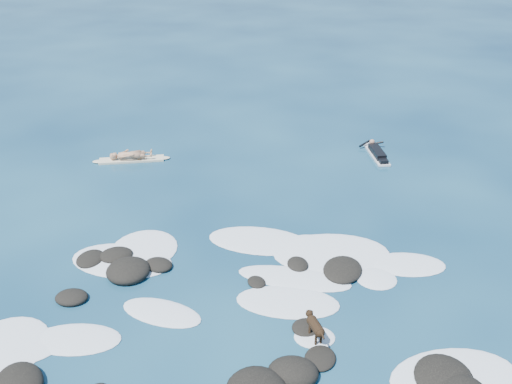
{
  "coord_description": "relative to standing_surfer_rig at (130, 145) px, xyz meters",
  "views": [
    {
      "loc": [
        1.16,
        -14.08,
        10.44
      ],
      "look_at": [
        0.86,
        4.0,
        0.9
      ],
      "focal_mm": 40.0,
      "sensor_mm": 36.0,
      "label": 1
    }
  ],
  "objects": [
    {
      "name": "paddling_surfer_rig",
      "position": [
        10.84,
        0.72,
        -0.6
      ],
      "size": [
        1.16,
        2.62,
        0.45
      ],
      "rotation": [
        0.0,
        0.0,
        1.7
      ],
      "color": "silver",
      "rests_on": "ground"
    },
    {
      "name": "ground",
      "position": [
        4.67,
        -8.55,
        -0.76
      ],
      "size": [
        160.0,
        160.0,
        0.0
      ],
      "primitive_type": "plane",
      "color": "#0A2642",
      "rests_on": "ground"
    },
    {
      "name": "breaking_foam",
      "position": [
        5.07,
        -8.93,
        -0.75
      ],
      "size": [
        15.07,
        8.6,
        0.12
      ],
      "color": "white",
      "rests_on": "ground"
    },
    {
      "name": "reef_rocks",
      "position": [
        5.29,
        -11.29,
        -0.64
      ],
      "size": [
        13.61,
        7.23,
        0.63
      ],
      "color": "black",
      "rests_on": "ground"
    },
    {
      "name": "standing_surfer_rig",
      "position": [
        0.0,
        0.0,
        0.0
      ],
      "size": [
        3.36,
        0.99,
        1.91
      ],
      "rotation": [
        0.0,
        0.0,
        0.15
      ],
      "color": "beige",
      "rests_on": "ground"
    },
    {
      "name": "dog",
      "position": [
        7.17,
        -11.13,
        -0.29
      ],
      "size": [
        0.53,
        1.06,
        0.7
      ],
      "rotation": [
        0.0,
        0.0,
        1.93
      ],
      "color": "black",
      "rests_on": "ground"
    }
  ]
}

